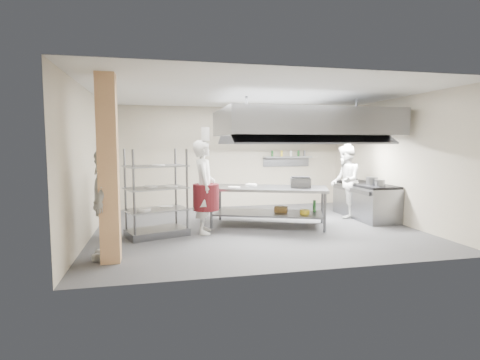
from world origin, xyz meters
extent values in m
plane|color=#343437|center=(0.00, 0.00, 0.00)|extent=(7.00, 7.00, 0.00)
plane|color=silver|center=(0.00, 0.00, 3.00)|extent=(7.00, 7.00, 0.00)
plane|color=#B7AA91|center=(0.00, 3.00, 1.50)|extent=(7.00, 0.00, 7.00)
plane|color=#B7AA91|center=(-3.50, 0.00, 1.50)|extent=(0.00, 6.00, 6.00)
plane|color=#B7AA91|center=(3.50, 0.00, 1.50)|extent=(0.00, 6.00, 6.00)
cube|color=tan|center=(-2.90, -1.90, 1.50)|extent=(0.30, 0.30, 3.00)
cube|color=gray|center=(1.30, 0.40, 2.40)|extent=(4.00, 2.50, 0.60)
cube|color=white|center=(0.40, 0.40, 2.08)|extent=(1.60, 0.12, 0.04)
cube|color=white|center=(2.20, 0.40, 2.08)|extent=(1.60, 0.12, 0.04)
cube|color=gray|center=(1.80, 2.84, 1.50)|extent=(1.50, 0.28, 0.04)
cube|color=gray|center=(0.37, 0.13, 0.88)|extent=(2.89, 2.01, 0.06)
cube|color=slate|center=(0.37, 0.13, 0.30)|extent=(2.65, 1.83, 0.04)
cube|color=slate|center=(3.08, 0.50, 0.42)|extent=(0.80, 2.00, 0.84)
cube|color=black|center=(3.08, 0.50, 0.87)|extent=(0.78, 1.96, 0.06)
imported|color=white|center=(-1.18, -0.25, 0.99)|extent=(0.56, 0.77, 1.98)
imported|color=white|center=(2.60, 0.68, 0.94)|extent=(1.03, 1.13, 1.88)
imported|color=silver|center=(-3.00, -1.64, 0.92)|extent=(0.50, 1.10, 1.84)
cube|color=slate|center=(1.07, -0.07, 1.02)|extent=(0.53, 0.46, 0.22)
cube|color=olive|center=(0.66, 0.08, 0.38)|extent=(0.35, 0.31, 0.13)
cylinder|color=gray|center=(3.02, 0.12, 1.00)|extent=(0.28, 0.28, 0.20)
cylinder|color=white|center=(-2.17, -0.30, 0.58)|extent=(0.28, 0.28, 0.05)
camera|label=1|loc=(-2.14, -8.12, 1.91)|focal=28.00mm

